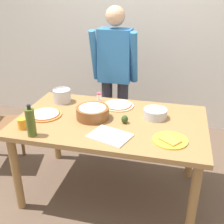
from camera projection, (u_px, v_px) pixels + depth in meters
The scene contains 15 objects.
ground at pixel (111, 190), 2.70m from camera, with size 8.00×8.00×0.00m, color brown.
wall_back at pixel (141, 27), 3.56m from camera, with size 5.60×0.10×2.60m, color silver.
dining_table at pixel (111, 129), 2.42m from camera, with size 1.60×0.96×0.76m.
person_cook at pixel (115, 73), 3.00m from camera, with size 0.49×0.25×1.62m.
pizza_raw_on_board at pixel (118, 105), 2.63m from camera, with size 0.29×0.29×0.02m.
pizza_cooked_on_tray at pixel (45, 114), 2.45m from camera, with size 0.30×0.30×0.02m.
plate_with_slice at pixel (170, 140), 2.05m from camera, with size 0.26×0.26×0.02m.
popcorn_bowl at pixel (93, 112), 2.38m from camera, with size 0.28×0.28×0.11m.
mixing_bowl_steel at pixel (155, 113), 2.40m from camera, with size 0.20×0.20×0.08m.
olive_oil_bottle at pixel (31, 122), 2.09m from camera, with size 0.07×0.07×0.26m.
steel_pot at pixel (62, 96), 2.70m from camera, with size 0.17×0.17×0.13m.
cup_orange at pixel (22, 124), 2.22m from camera, with size 0.07×0.07×0.09m, color orange.
salt_shaker at pixel (99, 98), 2.68m from camera, with size 0.04×0.04×0.11m.
cutting_board_white at pixel (110, 136), 2.12m from camera, with size 0.30×0.22×0.01m, color white.
avocado at pixel (125, 119), 2.31m from camera, with size 0.06×0.06×0.07m, color #2D4219.
Camera 1 is at (0.52, -2.06, 1.82)m, focal length 44.80 mm.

